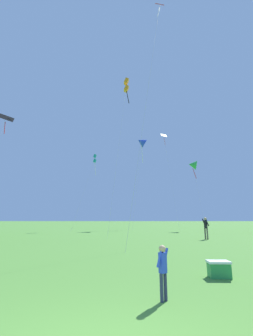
{
  "coord_description": "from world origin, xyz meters",
  "views": [
    {
      "loc": [
        0.31,
        -2.29,
        1.58
      ],
      "look_at": [
        -0.56,
        32.08,
        9.43
      ],
      "focal_mm": 24.07,
      "sensor_mm": 36.0,
      "label": 1
    }
  ],
  "objects_px": {
    "kite_orange_box": "(126,86)",
    "person_in_red_shirt": "(206,226)",
    "kite_black_large": "(5,121)",
    "kite_green_small": "(193,165)",
    "kite_red_high": "(158,18)",
    "kite_teal_box": "(95,159)",
    "person_child_small": "(163,267)",
    "kite_yellow_diamond": "(164,140)",
    "picnic_cooler": "(219,269)",
    "kite_blue_delta": "(141,142)"
  },
  "relations": [
    {
      "from": "kite_green_small",
      "to": "kite_teal_box",
      "type": "relative_size",
      "value": 0.93
    },
    {
      "from": "person_child_small",
      "to": "person_in_red_shirt",
      "type": "distance_m",
      "value": 15.07
    },
    {
      "from": "kite_black_large",
      "to": "person_child_small",
      "type": "distance_m",
      "value": 40.02
    },
    {
      "from": "kite_black_large",
      "to": "kite_red_high",
      "type": "bearing_deg",
      "value": -34.29
    },
    {
      "from": "kite_red_high",
      "to": "kite_blue_delta",
      "type": "height_order",
      "value": "kite_red_high"
    },
    {
      "from": "kite_green_small",
      "to": "kite_red_high",
      "type": "xyz_separation_m",
      "value": [
        -7.42,
        -18.26,
        10.24
      ]
    },
    {
      "from": "kite_black_large",
      "to": "kite_red_high",
      "type": "distance_m",
      "value": 28.71
    },
    {
      "from": "kite_green_small",
      "to": "person_in_red_shirt",
      "type": "distance_m",
      "value": 20.04
    },
    {
      "from": "kite_teal_box",
      "to": "kite_blue_delta",
      "type": "height_order",
      "value": "kite_blue_delta"
    },
    {
      "from": "person_child_small",
      "to": "kite_yellow_diamond",
      "type": "bearing_deg",
      "value": 81.16
    },
    {
      "from": "kite_black_large",
      "to": "picnic_cooler",
      "type": "height_order",
      "value": "kite_black_large"
    },
    {
      "from": "person_child_small",
      "to": "kite_teal_box",
      "type": "bearing_deg",
      "value": 102.4
    },
    {
      "from": "kite_orange_box",
      "to": "picnic_cooler",
      "type": "relative_size",
      "value": 34.55
    },
    {
      "from": "kite_orange_box",
      "to": "picnic_cooler",
      "type": "height_order",
      "value": "kite_orange_box"
    },
    {
      "from": "kite_yellow_diamond",
      "to": "person_in_red_shirt",
      "type": "relative_size",
      "value": 11.62
    },
    {
      "from": "person_in_red_shirt",
      "to": "kite_orange_box",
      "type": "bearing_deg",
      "value": 127.05
    },
    {
      "from": "kite_orange_box",
      "to": "person_in_red_shirt",
      "type": "distance_m",
      "value": 21.63
    },
    {
      "from": "kite_blue_delta",
      "to": "kite_yellow_diamond",
      "type": "relative_size",
      "value": 0.85
    },
    {
      "from": "kite_green_small",
      "to": "kite_red_high",
      "type": "relative_size",
      "value": 0.48
    },
    {
      "from": "kite_blue_delta",
      "to": "picnic_cooler",
      "type": "height_order",
      "value": "kite_blue_delta"
    },
    {
      "from": "kite_green_small",
      "to": "person_in_red_shirt",
      "type": "height_order",
      "value": "kite_green_small"
    },
    {
      "from": "kite_black_large",
      "to": "person_child_small",
      "type": "height_order",
      "value": "kite_black_large"
    },
    {
      "from": "kite_orange_box",
      "to": "person_child_small",
      "type": "bearing_deg",
      "value": -86.66
    },
    {
      "from": "kite_green_small",
      "to": "kite_teal_box",
      "type": "bearing_deg",
      "value": -176.92
    },
    {
      "from": "person_in_red_shirt",
      "to": "kite_teal_box",
      "type": "bearing_deg",
      "value": 126.26
    },
    {
      "from": "kite_black_large",
      "to": "kite_teal_box",
      "type": "height_order",
      "value": "kite_black_large"
    },
    {
      "from": "kite_teal_box",
      "to": "person_in_red_shirt",
      "type": "relative_size",
      "value": 6.92
    },
    {
      "from": "kite_teal_box",
      "to": "picnic_cooler",
      "type": "height_order",
      "value": "kite_teal_box"
    },
    {
      "from": "kite_orange_box",
      "to": "person_in_red_shirt",
      "type": "xyz_separation_m",
      "value": [
        6.68,
        -8.85,
        -18.57
      ]
    },
    {
      "from": "kite_teal_box",
      "to": "kite_red_high",
      "type": "distance_m",
      "value": 21.59
    },
    {
      "from": "kite_teal_box",
      "to": "person_child_small",
      "type": "xyz_separation_m",
      "value": [
        6.71,
        -30.51,
        -10.52
      ]
    },
    {
      "from": "kite_black_large",
      "to": "kite_yellow_diamond",
      "type": "bearing_deg",
      "value": 23.88
    },
    {
      "from": "kite_red_high",
      "to": "person_in_red_shirt",
      "type": "bearing_deg",
      "value": 15.96
    },
    {
      "from": "person_child_small",
      "to": "picnic_cooler",
      "type": "relative_size",
      "value": 1.76
    },
    {
      "from": "kite_orange_box",
      "to": "picnic_cooler",
      "type": "bearing_deg",
      "value": -81.54
    },
    {
      "from": "kite_orange_box",
      "to": "kite_black_large",
      "type": "distance_m",
      "value": 21.34
    },
    {
      "from": "kite_orange_box",
      "to": "kite_red_high",
      "type": "distance_m",
      "value": 10.4
    },
    {
      "from": "kite_orange_box",
      "to": "kite_yellow_diamond",
      "type": "relative_size",
      "value": 1.03
    },
    {
      "from": "kite_black_large",
      "to": "kite_green_small",
      "type": "bearing_deg",
      "value": 4.02
    },
    {
      "from": "kite_orange_box",
      "to": "kite_yellow_diamond",
      "type": "bearing_deg",
      "value": 67.33
    },
    {
      "from": "kite_green_small",
      "to": "kite_yellow_diamond",
      "type": "bearing_deg",
      "value": 105.82
    },
    {
      "from": "person_in_red_shirt",
      "to": "picnic_cooler",
      "type": "xyz_separation_m",
      "value": [
        -3.55,
        -12.19,
        -0.82
      ]
    },
    {
      "from": "kite_red_high",
      "to": "kite_blue_delta",
      "type": "distance_m",
      "value": 23.48
    },
    {
      "from": "kite_green_small",
      "to": "kite_yellow_diamond",
      "type": "distance_m",
      "value": 13.42
    },
    {
      "from": "kite_orange_box",
      "to": "kite_blue_delta",
      "type": "relative_size",
      "value": 1.2
    },
    {
      "from": "kite_teal_box",
      "to": "person_in_red_shirt",
      "type": "height_order",
      "value": "kite_teal_box"
    },
    {
      "from": "kite_teal_box",
      "to": "kite_black_large",
      "type": "bearing_deg",
      "value": -174.97
    },
    {
      "from": "kite_orange_box",
      "to": "person_child_small",
      "type": "height_order",
      "value": "kite_orange_box"
    },
    {
      "from": "kite_orange_box",
      "to": "kite_yellow_diamond",
      "type": "height_order",
      "value": "kite_orange_box"
    },
    {
      "from": "kite_teal_box",
      "to": "kite_blue_delta",
      "type": "bearing_deg",
      "value": 35.43
    }
  ]
}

